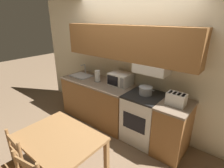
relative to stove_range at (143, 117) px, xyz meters
The scene contains 11 objects.
ground_plane 0.80m from the stove_range, 150.23° to the left, with size 16.00×16.00×0.00m, color #7F664C.
wall_back 1.20m from the stove_range, 154.44° to the left, with size 5.11×0.38×2.55m.
lower_counter_main 1.13m from the stove_range, behind, with size 1.63×0.69×0.89m.
lower_counter_right_stub 0.55m from the stove_range, ahead, with size 0.48×0.69×0.89m.
stove_range is the anchor object (origin of this frame).
cooking_pot 0.52m from the stove_range, 100.28° to the left, with size 0.31×0.24×0.14m.
microwave 0.84m from the stove_range, 169.01° to the left, with size 0.41×0.35×0.24m.
toaster 0.77m from the stove_range, ahead, with size 0.29×0.19×0.19m.
sink_basin 1.69m from the stove_range, behind, with size 0.45×0.34×0.26m.
paper_towel_roll 1.24m from the stove_range, behind, with size 0.12×0.12×0.23m.
dining_table 1.58m from the stove_range, 103.17° to the right, with size 1.04×0.77×0.76m.
Camera 1 is at (1.86, -2.83, 2.16)m, focal length 28.00 mm.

